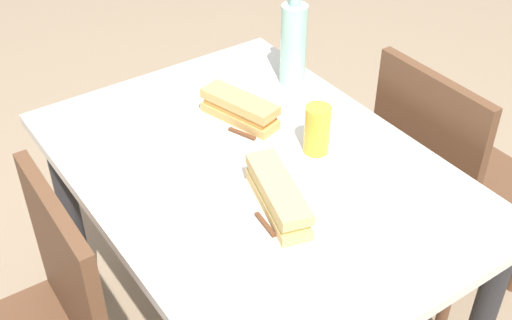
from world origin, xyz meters
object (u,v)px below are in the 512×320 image
Objects in this scene: chair_near at (441,175)px; beer_glass at (317,130)px; plate_near at (240,122)px; knife_near at (230,129)px; knife_far at (257,214)px; baguette_sandwich_near at (240,109)px; water_bottle at (294,43)px; plate_far at (277,209)px; dining_table at (256,202)px; baguette_sandwich_far at (278,195)px.

beer_glass is (0.07, 0.43, 0.29)m from chair_near.
beer_glass reaches higher than plate_near.
knife_far is (-0.31, 0.13, 0.00)m from knife_near.
baguette_sandwich_near is 0.27m from water_bottle.
knife_far is (0.00, 0.05, 0.01)m from plate_far.
plate_near is at bearing 0.00° from baguette_sandwich_near.
knife_far is 0.58× the size of water_bottle.
water_bottle is 2.44× the size of beer_glass.
knife_near is 0.71× the size of plate_far.
knife_near is 0.96× the size of knife_far.
baguette_sandwich_near is at bearing -62.16° from knife_near.
chair_near reaches higher than plate_far.
knife_far is (-0.33, 0.18, 0.01)m from plate_near.
dining_table is 0.20m from knife_near.
beer_glass is at bearing -155.98° from baguette_sandwich_near.
beer_glass reaches higher than dining_table.
knife_near is at bearing -22.67° from knife_far.
knife_far is 1.41× the size of beer_glass.
plate_near is 1.89× the size of beer_glass.
dining_table is 0.24m from beer_glass.
plate_near is at bearing 24.02° from beer_glass.
baguette_sandwich_far is 0.83× the size of water_bottle.
knife_near and knife_far have the same top height.
plate_near is 0.78× the size of water_bottle.
dining_table is 0.48m from water_bottle.
plate_near and plate_far have the same top height.
knife_far is at bearing 135.44° from water_bottle.
baguette_sandwich_near reaches higher than dining_table.
beer_glass is at bearing 80.82° from chair_near.
water_bottle is at bearing -68.57° from baguette_sandwich_near.
baguette_sandwich_near is (0.00, 0.00, 0.04)m from plate_near.
dining_table is 0.21m from plate_far.
baguette_sandwich_far is 0.06m from knife_far.
baguette_sandwich_near is 0.94× the size of plate_far.
beer_glass is (-0.03, -0.16, 0.18)m from dining_table.
beer_glass reaches higher than knife_far.
beer_glass is (0.13, -0.21, 0.01)m from baguette_sandwich_far.
plate_near is at bearing -27.98° from knife_far.
knife_far is at bearing 85.99° from plate_far.
chair_near is 4.97× the size of knife_near.
water_bottle is at bearing -44.56° from knife_far.
dining_table is 4.55× the size of plate_far.
plate_near is at bearing -21.59° from dining_table.
plate_near is at bearing -20.08° from baguette_sandwich_far.
chair_near reaches higher than knife_near.
baguette_sandwich_near is at bearing -20.08° from plate_far.
dining_table is at bearing 130.67° from water_bottle.
beer_glass is at bearing -142.10° from knife_near.
knife_far is at bearing 85.99° from baguette_sandwich_far.
plate_near is 1.34× the size of knife_far.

